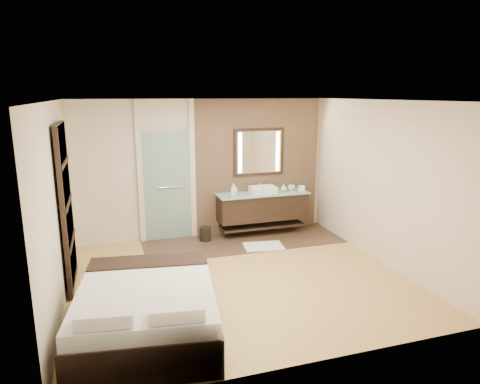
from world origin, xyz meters
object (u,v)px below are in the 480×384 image
object	(u,v)px
mirror_unit	(259,152)
waste_bin	(205,234)
bed	(147,310)
vanity	(262,206)

from	to	relation	value
mirror_unit	waste_bin	size ratio (longest dim) A/B	3.80
bed	waste_bin	xyz separation A→B (m)	(1.40, 3.01, -0.18)
mirror_unit	vanity	bearing A→B (deg)	-90.00
bed	waste_bin	world-z (taller)	bed
vanity	bed	bearing A→B (deg)	-130.17
vanity	bed	size ratio (longest dim) A/B	0.85
mirror_unit	bed	distance (m)	4.42
bed	mirror_unit	bearing A→B (deg)	60.07
vanity	mirror_unit	xyz separation A→B (m)	(0.00, 0.24, 1.07)
mirror_unit	bed	xyz separation A→B (m)	(-2.60, -3.31, -1.33)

